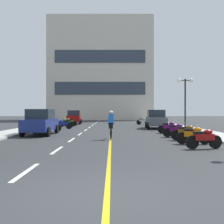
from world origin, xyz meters
name	(u,v)px	position (x,y,z in m)	size (l,w,h in m)	color
ground_plane	(109,128)	(0.00, 21.00, 0.00)	(140.00, 140.00, 0.00)	#2D3033
curb_left	(45,126)	(-7.20, 24.00, 0.06)	(2.40, 72.00, 0.12)	#A8A8A3
curb_right	(174,126)	(7.20, 24.00, 0.06)	(2.40, 72.00, 0.12)	#A8A8A3
lane_dash_0	(26,172)	(-2.00, 2.00, 0.00)	(0.14, 2.20, 0.01)	silver
lane_dash_1	(57,150)	(-2.00, 6.00, 0.00)	(0.14, 2.20, 0.01)	silver
lane_dash_2	(72,140)	(-2.00, 10.00, 0.00)	(0.14, 2.20, 0.01)	silver
lane_dash_3	(80,134)	(-2.00, 14.00, 0.00)	(0.14, 2.20, 0.01)	silver
lane_dash_4	(86,130)	(-2.00, 18.00, 0.00)	(0.14, 2.20, 0.01)	silver
lane_dash_5	(90,127)	(-2.00, 22.00, 0.00)	(0.14, 2.20, 0.01)	silver
lane_dash_6	(93,125)	(-2.00, 26.00, 0.00)	(0.14, 2.20, 0.01)	silver
lane_dash_7	(95,124)	(-2.00, 30.00, 0.00)	(0.14, 2.20, 0.01)	silver
lane_dash_8	(97,123)	(-2.00, 34.00, 0.00)	(0.14, 2.20, 0.01)	silver
lane_dash_9	(98,122)	(-2.00, 38.00, 0.00)	(0.14, 2.20, 0.01)	silver
lane_dash_10	(99,121)	(-2.00, 42.00, 0.00)	(0.14, 2.20, 0.01)	silver
lane_dash_11	(100,120)	(-2.00, 46.00, 0.00)	(0.14, 2.20, 0.01)	silver
centre_line_yellow	(112,126)	(0.25, 24.00, 0.00)	(0.12, 66.00, 0.01)	gold
office_building	(101,71)	(-1.97, 49.32, 10.24)	(20.76, 8.75, 20.48)	beige
street_lamp_mid	(186,91)	(7.10, 18.90, 3.52)	(1.46, 0.36, 4.58)	black
parked_car_near	(41,122)	(-4.71, 13.34, 0.92)	(1.95, 4.22, 1.82)	black
parked_car_mid	(156,119)	(4.65, 20.37, 0.92)	(2.13, 4.30, 1.82)	black
parked_car_far	(75,117)	(-4.73, 29.71, 0.92)	(2.15, 4.31, 1.82)	black
motorcycle_1	(205,138)	(4.42, 6.40, 0.47)	(1.69, 0.60, 0.92)	black
motorcycle_2	(194,135)	(4.45, 8.02, 0.47)	(1.70, 0.60, 0.92)	black
motorcycle_3	(187,132)	(4.58, 9.76, 0.47)	(1.70, 0.60, 0.92)	black
motorcycle_4	(177,130)	(4.47, 11.60, 0.47)	(1.70, 0.60, 0.92)	black
motorcycle_5	(170,127)	(4.64, 14.45, 0.47)	(1.68, 0.67, 0.92)	black
motorcycle_6	(52,126)	(-4.70, 16.58, 0.47)	(1.69, 0.63, 0.92)	black
motorcycle_7	(63,124)	(-4.26, 19.35, 0.47)	(1.66, 0.75, 0.92)	black
motorcycle_8	(67,123)	(-4.51, 22.44, 0.47)	(1.68, 0.66, 0.92)	black
motorcycle_9	(70,122)	(-4.47, 24.54, 0.47)	(1.69, 0.62, 0.92)	black
motorcycle_10	(70,121)	(-4.71, 26.08, 0.47)	(1.67, 0.68, 0.92)	black
motorcycle_11	(144,121)	(4.28, 27.54, 0.47)	(1.67, 0.69, 0.92)	black
cyclist_rider	(111,124)	(0.29, 10.37, 0.89)	(0.42, 1.77, 1.71)	black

